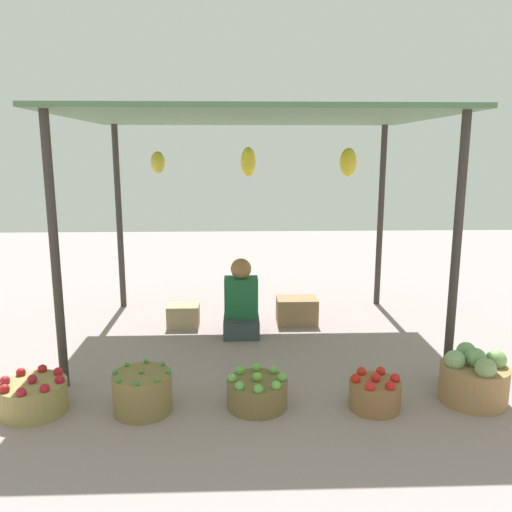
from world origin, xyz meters
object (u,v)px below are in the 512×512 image
vendor_person (241,305)px  basket_red_apples (34,396)px  wooden_crate_stacked_rear (297,310)px  basket_green_chilies (142,392)px  basket_green_apples (257,392)px  basket_red_tomatoes (375,393)px  basket_cabbages (474,378)px  wooden_crate_near_vendor (183,316)px

vendor_person → basket_red_apples: 2.19m
basket_red_apples → wooden_crate_stacked_rear: bearing=41.9°
vendor_person → basket_green_chilies: size_ratio=1.85×
vendor_person → basket_green_chilies: vendor_person is taller
wooden_crate_stacked_rear → basket_green_apples: bearing=-105.1°
basket_red_tomatoes → basket_cabbages: (0.77, 0.09, 0.06)m
basket_red_tomatoes → wooden_crate_near_vendor: 2.44m
basket_red_apples → basket_cabbages: basket_cabbages is taller
basket_red_tomatoes → wooden_crate_near_vendor: bearing=130.3°
basket_red_apples → basket_green_apples: (1.60, 0.03, -0.01)m
basket_green_chilies → wooden_crate_stacked_rear: 2.33m
vendor_person → basket_cabbages: 2.31m
basket_green_chilies → basket_red_tomatoes: (1.68, -0.02, -0.03)m
basket_green_apples → basket_cabbages: (1.62, 0.02, 0.07)m
basket_red_apples → wooden_crate_near_vendor: size_ratio=1.39×
basket_red_tomatoes → wooden_crate_near_vendor: size_ratio=1.11×
basket_green_chilies → wooden_crate_near_vendor: bearing=86.8°
basket_red_apples → basket_cabbages: size_ratio=0.95×
basket_cabbages → wooden_crate_near_vendor: bearing=142.9°
basket_green_chilies → basket_green_apples: size_ratio=0.94×
basket_red_tomatoes → wooden_crate_stacked_rear: wooden_crate_stacked_rear is taller
vendor_person → wooden_crate_near_vendor: vendor_person is taller
basket_red_apples → basket_red_tomatoes: size_ratio=1.25×
basket_green_apples → vendor_person: bearing=93.8°
basket_red_apples → basket_green_chilies: bearing=-1.2°
vendor_person → basket_red_tomatoes: bearing=-59.5°
basket_green_apples → wooden_crate_stacked_rear: bearing=74.9°
wooden_crate_near_vendor → wooden_crate_stacked_rear: size_ratio=0.77×
basket_green_chilies → basket_green_apples: (0.83, 0.04, -0.04)m
basket_cabbages → wooden_crate_stacked_rear: size_ratio=1.12×
basket_red_tomatoes → basket_cabbages: basket_cabbages is taller
basket_red_apples → vendor_person: bearing=46.7°
basket_green_apples → basket_cabbages: basket_cabbages is taller
basket_green_apples → basket_red_apples: bearing=-179.1°
vendor_person → basket_red_apples: (-1.50, -1.59, -0.18)m
vendor_person → basket_cabbages: (1.72, -1.54, -0.12)m
basket_red_apples → basket_green_apples: basket_red_apples is taller
basket_red_tomatoes → vendor_person: bearing=120.5°
vendor_person → basket_green_apples: (0.10, -1.56, -0.19)m
wooden_crate_stacked_rear → basket_red_tomatoes: bearing=-79.7°
basket_green_chilies → basket_green_apples: bearing=2.9°
basket_green_chilies → basket_red_tomatoes: basket_green_chilies is taller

